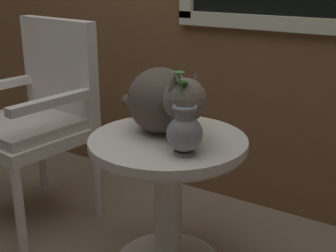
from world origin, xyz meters
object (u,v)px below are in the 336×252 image
wicker_side_table (168,179)px  pewter_vase_with_ivy (184,130)px  cat (164,100)px  wicker_chair (38,112)px

wicker_side_table → pewter_vase_with_ivy: size_ratio=2.14×
wicker_side_table → cat: size_ratio=1.15×
wicker_side_table → pewter_vase_with_ivy: 0.32m
wicker_side_table → wicker_chair: (-0.80, 0.06, 0.14)m
wicker_side_table → cat: cat is taller
wicker_side_table → wicker_chair: 0.81m
cat → pewter_vase_with_ivy: pewter_vase_with_ivy is taller
wicker_chair → pewter_vase_with_ivy: size_ratio=3.39×
wicker_chair → pewter_vase_with_ivy: bearing=-9.8°
pewter_vase_with_ivy → wicker_chair: bearing=170.2°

